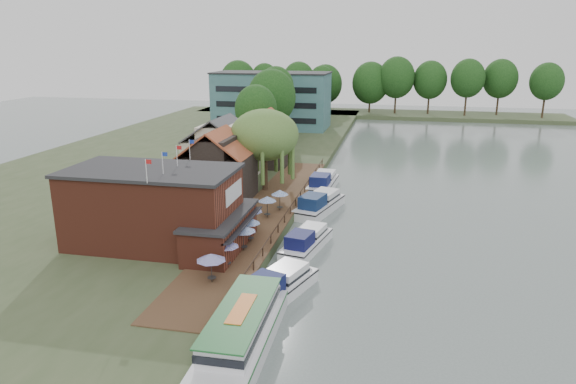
# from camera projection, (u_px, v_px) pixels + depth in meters

# --- Properties ---
(ground) EXTENTS (260.00, 260.00, 0.00)m
(ground) POSITION_uv_depth(u_px,v_px,m) (325.00, 264.00, 46.37)
(ground) COLOR slate
(ground) RESTS_ON ground
(land_bank) EXTENTS (50.00, 140.00, 1.00)m
(land_bank) POSITION_uv_depth(u_px,v_px,m) (176.00, 161.00, 85.12)
(land_bank) COLOR #384728
(land_bank) RESTS_ON ground
(quay_deck) EXTENTS (6.00, 50.00, 0.10)m
(quay_deck) POSITION_uv_depth(u_px,v_px,m) (267.00, 213.00, 57.08)
(quay_deck) COLOR #47301E
(quay_deck) RESTS_ON land_bank
(quay_rail) EXTENTS (0.20, 49.00, 1.00)m
(quay_rail) POSITION_uv_depth(u_px,v_px,m) (291.00, 209.00, 56.88)
(quay_rail) COLOR black
(quay_rail) RESTS_ON land_bank
(pub) EXTENTS (20.00, 11.00, 7.30)m
(pub) POSITION_uv_depth(u_px,v_px,m) (173.00, 208.00, 46.94)
(pub) COLOR maroon
(pub) RESTS_ON land_bank
(hotel_block) EXTENTS (25.40, 12.40, 12.30)m
(hotel_block) POSITION_uv_depth(u_px,v_px,m) (272.00, 100.00, 114.58)
(hotel_block) COLOR #38666B
(hotel_block) RESTS_ON land_bank
(cottage_a) EXTENTS (8.60, 7.60, 8.50)m
(cottage_a) POSITION_uv_depth(u_px,v_px,m) (218.00, 165.00, 61.07)
(cottage_a) COLOR black
(cottage_a) RESTS_ON land_bank
(cottage_b) EXTENTS (9.60, 8.60, 8.50)m
(cottage_b) POSITION_uv_depth(u_px,v_px,m) (221.00, 148.00, 71.07)
(cottage_b) COLOR beige
(cottage_b) RESTS_ON land_bank
(cottage_c) EXTENTS (7.60, 7.60, 8.50)m
(cottage_c) POSITION_uv_depth(u_px,v_px,m) (266.00, 138.00, 78.73)
(cottage_c) COLOR black
(cottage_c) RESTS_ON land_bank
(willow) EXTENTS (8.60, 8.60, 10.43)m
(willow) POSITION_uv_depth(u_px,v_px,m) (265.00, 150.00, 64.61)
(willow) COLOR #476B2D
(willow) RESTS_ON land_bank
(umbrella_0) EXTENTS (2.35, 2.35, 2.38)m
(umbrella_0) POSITION_uv_depth(u_px,v_px,m) (211.00, 268.00, 40.02)
(umbrella_0) COLOR navy
(umbrella_0) RESTS_ON quay_deck
(umbrella_1) EXTENTS (2.07, 2.07, 2.38)m
(umbrella_1) POSITION_uv_depth(u_px,v_px,m) (227.00, 254.00, 42.71)
(umbrella_1) COLOR #221C9B
(umbrella_1) RESTS_ON quay_deck
(umbrella_2) EXTENTS (2.31, 2.31, 2.38)m
(umbrella_2) POSITION_uv_depth(u_px,v_px,m) (243.00, 238.00, 46.19)
(umbrella_2) COLOR navy
(umbrella_2) RESTS_ON quay_deck
(umbrella_3) EXTENTS (1.97, 1.97, 2.38)m
(umbrella_3) POSITION_uv_depth(u_px,v_px,m) (250.00, 230.00, 48.24)
(umbrella_3) COLOR #1A4693
(umbrella_3) RESTS_ON quay_deck
(umbrella_4) EXTENTS (2.10, 2.10, 2.38)m
(umbrella_4) POSITION_uv_depth(u_px,v_px,m) (252.00, 218.00, 51.57)
(umbrella_4) COLOR navy
(umbrella_4) RESTS_ON quay_deck
(umbrella_5) EXTENTS (2.01, 2.01, 2.38)m
(umbrella_5) POSITION_uv_depth(u_px,v_px,m) (267.00, 207.00, 55.06)
(umbrella_5) COLOR #1B4997
(umbrella_5) RESTS_ON quay_deck
(umbrella_6) EXTENTS (1.96, 1.96, 2.38)m
(umbrella_6) POSITION_uv_depth(u_px,v_px,m) (280.00, 200.00, 57.44)
(umbrella_6) COLOR #1C499B
(umbrella_6) RESTS_ON quay_deck
(cruiser_0) EXTENTS (6.28, 10.48, 2.42)m
(cruiser_0) POSITION_uv_depth(u_px,v_px,m) (277.00, 283.00, 39.84)
(cruiser_0) COLOR white
(cruiser_0) RESTS_ON ground
(cruiser_1) EXTENTS (4.77, 9.76, 2.24)m
(cruiser_1) POSITION_uv_depth(u_px,v_px,m) (307.00, 238.00, 49.28)
(cruiser_1) COLOR white
(cruiser_1) RESTS_ON ground
(cruiser_2) EXTENTS (5.92, 10.97, 2.56)m
(cruiser_2) POSITION_uv_depth(u_px,v_px,m) (319.00, 201.00, 60.38)
(cruiser_2) COLOR silver
(cruiser_2) RESTS_ON ground
(cruiser_3) EXTENTS (3.86, 10.51, 2.53)m
(cruiser_3) POSITION_uv_depth(u_px,v_px,m) (323.00, 180.00, 69.80)
(cruiser_3) COLOR white
(cruiser_3) RESTS_ON ground
(tour_boat) EXTENTS (4.00, 13.53, 2.94)m
(tour_boat) POSITION_uv_depth(u_px,v_px,m) (239.00, 333.00, 32.43)
(tour_boat) COLOR silver
(tour_boat) RESTS_ON ground
(swan) EXTENTS (0.44, 0.44, 0.44)m
(swan) POSITION_uv_depth(u_px,v_px,m) (248.00, 310.00, 37.87)
(swan) COLOR white
(swan) RESTS_ON ground
(bank_tree_0) EXTENTS (7.05, 7.05, 11.77)m
(bank_tree_0) POSITION_uv_depth(u_px,v_px,m) (256.00, 120.00, 85.74)
(bank_tree_0) COLOR #143811
(bank_tree_0) RESTS_ON land_bank
(bank_tree_1) EXTENTS (8.93, 8.93, 13.87)m
(bank_tree_1) POSITION_uv_depth(u_px,v_px,m) (272.00, 107.00, 95.12)
(bank_tree_1) COLOR #143811
(bank_tree_1) RESTS_ON land_bank
(bank_tree_2) EXTENTS (7.17, 7.17, 14.02)m
(bank_tree_2) POSITION_uv_depth(u_px,v_px,m) (276.00, 102.00, 102.90)
(bank_tree_2) COLOR #143811
(bank_tree_2) RESTS_ON land_bank
(bank_tree_3) EXTENTS (6.08, 6.08, 11.99)m
(bank_tree_3) POSITION_uv_depth(u_px,v_px,m) (299.00, 97.00, 122.66)
(bank_tree_3) COLOR #143811
(bank_tree_3) RESTS_ON land_bank
(bank_tree_4) EXTENTS (8.17, 8.17, 11.31)m
(bank_tree_4) POSITION_uv_depth(u_px,v_px,m) (298.00, 96.00, 127.35)
(bank_tree_4) COLOR #143811
(bank_tree_4) RESTS_ON land_bank
(bank_tree_5) EXTENTS (6.44, 6.44, 12.74)m
(bank_tree_5) POSITION_uv_depth(u_px,v_px,m) (321.00, 90.00, 137.46)
(bank_tree_5) COLOR #143811
(bank_tree_5) RESTS_ON land_bank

